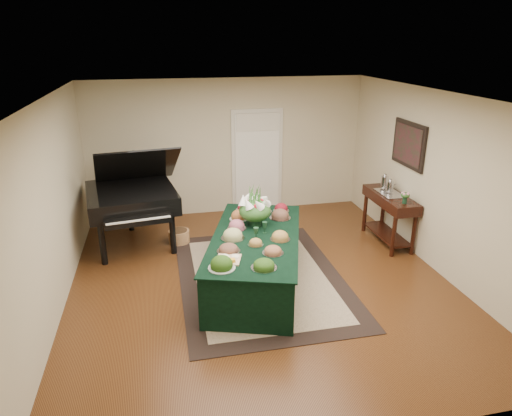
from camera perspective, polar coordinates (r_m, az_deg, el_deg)
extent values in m
plane|color=#32180B|center=(6.93, 0.53, -9.02)|extent=(6.00, 6.00, 0.00)
cube|color=black|center=(6.99, 0.60, -8.69)|extent=(2.41, 3.38, 0.01)
cube|color=beige|center=(6.98, 0.60, -8.64)|extent=(1.93, 2.90, 0.01)
cube|color=silver|center=(9.36, 0.13, 5.94)|extent=(1.05, 0.04, 2.10)
cube|color=white|center=(9.36, 0.15, 5.61)|extent=(0.90, 0.06, 2.00)
cube|color=black|center=(6.69, -0.03, -6.54)|extent=(1.87, 2.77, 0.75)
cube|color=black|center=(6.52, -0.03, -3.58)|extent=(1.95, 2.84, 0.02)
cylinder|color=#B9B9C2|center=(6.01, 2.13, -5.64)|extent=(0.28, 0.28, 0.01)
ellipsoid|color=#A16340|center=(5.99, 2.14, -5.29)|extent=(0.23, 0.23, 0.07)
cylinder|color=#B9B9C2|center=(6.44, -2.92, -3.77)|extent=(0.34, 0.34, 0.01)
ellipsoid|color=#C9CA7E|center=(6.42, -2.92, -3.30)|extent=(0.28, 0.28, 0.10)
cylinder|color=#B9B9C2|center=(7.47, -1.44, -0.22)|extent=(0.28, 0.28, 0.01)
ellipsoid|color=maroon|center=(7.45, -1.45, 0.10)|extent=(0.23, 0.23, 0.08)
cylinder|color=#B9B9C2|center=(6.41, 3.03, -3.93)|extent=(0.29, 0.29, 0.01)
ellipsoid|color=#B38540|center=(6.38, 3.03, -3.51)|extent=(0.23, 0.23, 0.09)
cylinder|color=#B9B9C2|center=(5.65, 1.00, -7.46)|extent=(0.32, 0.32, 0.01)
ellipsoid|color=#2E5A17|center=(5.63, 1.01, -7.05)|extent=(0.27, 0.27, 0.08)
cylinder|color=#A3ADA4|center=(7.10, -2.20, -1.37)|extent=(0.28, 0.28, 0.01)
ellipsoid|color=#C36F39|center=(7.08, -2.20, -0.93)|extent=(0.23, 0.23, 0.11)
cylinder|color=#B9B9C2|center=(6.07, -3.46, -5.40)|extent=(0.31, 0.31, 0.01)
ellipsoid|color=brown|center=(6.05, -3.46, -5.04)|extent=(0.26, 0.26, 0.07)
cylinder|color=#B9B9C2|center=(7.43, 3.16, -0.36)|extent=(0.26, 0.26, 0.01)
ellipsoid|color=maroon|center=(7.42, 3.17, 0.02)|extent=(0.21, 0.21, 0.09)
cylinder|color=#B9B9C2|center=(6.75, -2.43, -2.59)|extent=(0.28, 0.28, 0.01)
ellipsoid|color=#C06077|center=(6.73, -2.43, -2.15)|extent=(0.23, 0.23, 0.10)
cylinder|color=#B9B9C2|center=(7.40, 0.74, -0.44)|extent=(0.32, 0.32, 0.01)
ellipsoid|color=#2E5A17|center=(7.38, 0.74, -0.06)|extent=(0.26, 0.26, 0.09)
cylinder|color=#A3ADA4|center=(5.66, -4.31, -7.48)|extent=(0.34, 0.34, 0.01)
ellipsoid|color=#2E5A17|center=(5.63, -4.32, -6.91)|extent=(0.28, 0.28, 0.11)
cylinder|color=#B9B9C2|center=(7.15, 3.03, -1.24)|extent=(0.34, 0.34, 0.01)
ellipsoid|color=brown|center=(7.12, 3.04, -0.81)|extent=(0.28, 0.28, 0.10)
cylinder|color=#B9B9C2|center=(6.24, -0.04, -4.60)|extent=(0.22, 0.22, 0.01)
ellipsoid|color=#B38540|center=(6.22, -0.04, -4.29)|extent=(0.18, 0.18, 0.06)
cube|color=tan|center=(5.84, -3.46, -6.44)|extent=(0.38, 0.38, 0.02)
ellipsoid|color=white|center=(5.86, -4.00, -5.82)|extent=(0.14, 0.14, 0.08)
ellipsoid|color=white|center=(5.86, -2.61, -5.84)|extent=(0.12, 0.12, 0.07)
cube|color=gold|center=(5.75, -3.10, -6.52)|extent=(0.09, 0.07, 0.05)
cylinder|color=#143320|center=(6.86, -0.14, -1.39)|extent=(0.19, 0.19, 0.19)
ellipsoid|color=#2F6126|center=(6.81, -0.14, -0.34)|extent=(0.48, 0.48, 0.31)
cylinder|color=black|center=(7.63, -18.64, -4.27)|extent=(0.10, 0.10, 0.71)
cylinder|color=black|center=(7.72, -10.36, -3.18)|extent=(0.10, 0.10, 0.71)
cylinder|color=black|center=(8.83, -15.49, -0.51)|extent=(0.10, 0.10, 0.71)
cube|color=black|center=(8.03, -15.33, 1.27)|extent=(1.63, 1.72, 0.30)
cube|color=black|center=(7.26, -14.51, -1.60)|extent=(1.04, 0.37, 0.10)
cube|color=black|center=(8.05, -14.72, 5.11)|extent=(1.51, 1.29, 0.78)
cylinder|color=#9C693E|center=(8.19, -9.59, -3.53)|extent=(0.36, 0.36, 0.23)
cylinder|color=black|center=(7.82, 16.82, -3.45)|extent=(0.07, 0.07, 0.71)
cylinder|color=black|center=(7.99, 19.09, -3.19)|extent=(0.07, 0.07, 0.71)
cylinder|color=black|center=(8.71, 13.46, -0.62)|extent=(0.07, 0.07, 0.71)
cylinder|color=black|center=(8.87, 15.56, -0.43)|extent=(0.07, 0.07, 0.71)
cube|color=black|center=(8.19, 16.46, 1.03)|extent=(0.45, 1.29, 0.18)
cube|color=black|center=(8.42, 16.01, -3.13)|extent=(0.38, 1.14, 0.03)
cube|color=#B9B9C2|center=(8.19, 16.37, 1.78)|extent=(0.34, 0.58, 0.02)
cylinder|color=#143320|center=(7.77, 18.09, 0.93)|extent=(0.07, 0.07, 0.11)
ellipsoid|color=pink|center=(7.74, 18.17, 1.61)|extent=(0.16, 0.16, 0.11)
cube|color=black|center=(8.04, 18.57, 7.53)|extent=(0.04, 0.95, 0.75)
cube|color=#4B1423|center=(8.03, 18.41, 7.53)|extent=(0.01, 0.82, 0.62)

